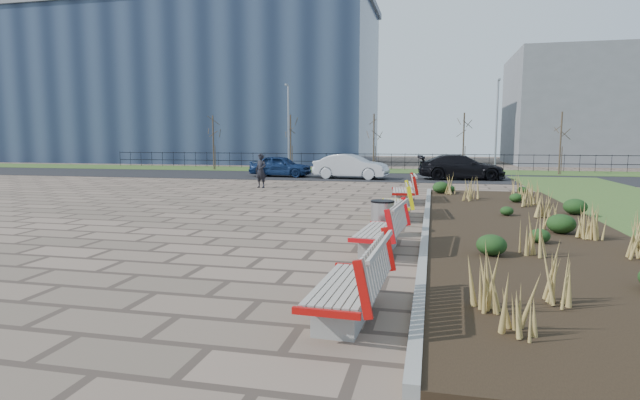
% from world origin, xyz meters
% --- Properties ---
extents(ground, '(120.00, 120.00, 0.00)m').
position_xyz_m(ground, '(0.00, 0.00, 0.00)').
color(ground, '#725D4F').
rests_on(ground, ground).
extents(planting_bed, '(4.50, 18.00, 0.10)m').
position_xyz_m(planting_bed, '(6.25, 5.00, 0.05)').
color(planting_bed, black).
rests_on(planting_bed, ground).
extents(planting_curb, '(0.16, 18.00, 0.15)m').
position_xyz_m(planting_curb, '(3.92, 5.00, 0.07)').
color(planting_curb, gray).
rests_on(planting_curb, ground).
extents(grass_verge_far, '(80.00, 5.00, 0.04)m').
position_xyz_m(grass_verge_far, '(0.00, 28.00, 0.02)').
color(grass_verge_far, '#33511E').
rests_on(grass_verge_far, ground).
extents(road, '(80.00, 7.00, 0.02)m').
position_xyz_m(road, '(0.00, 22.00, 0.01)').
color(road, black).
rests_on(road, ground).
extents(bench_a, '(0.99, 2.14, 1.00)m').
position_xyz_m(bench_a, '(3.00, -2.09, 0.50)').
color(bench_a, red).
rests_on(bench_a, ground).
extents(bench_b, '(1.08, 2.17, 1.00)m').
position_xyz_m(bench_b, '(3.00, 1.86, 0.50)').
color(bench_b, red).
rests_on(bench_b, ground).
extents(bench_c, '(1.07, 2.17, 1.00)m').
position_xyz_m(bench_c, '(3.00, 6.35, 0.50)').
color(bench_c, '#FEEE0D').
rests_on(bench_c, ground).
extents(bench_d, '(1.07, 2.17, 1.00)m').
position_xyz_m(bench_d, '(3.00, 10.03, 0.50)').
color(bench_d, '#A50E0B').
rests_on(bench_d, ground).
extents(litter_bin, '(0.55, 0.55, 0.84)m').
position_xyz_m(litter_bin, '(2.91, 3.55, 0.42)').
color(litter_bin, '#B2B2B7').
rests_on(litter_bin, ground).
extents(pedestrian, '(0.69, 0.56, 1.63)m').
position_xyz_m(pedestrian, '(-3.92, 14.19, 0.81)').
color(pedestrian, black).
rests_on(pedestrian, ground).
extents(car_blue, '(3.89, 1.78, 1.29)m').
position_xyz_m(car_blue, '(-5.04, 20.95, 0.67)').
color(car_blue, '#11244D').
rests_on(car_blue, road).
extents(car_silver, '(4.43, 1.96, 1.41)m').
position_xyz_m(car_silver, '(-0.59, 20.37, 0.73)').
color(car_silver, '#B8BBC1').
rests_on(car_silver, road).
extents(car_black, '(5.00, 2.40, 1.40)m').
position_xyz_m(car_black, '(5.61, 21.18, 0.72)').
color(car_black, black).
rests_on(car_black, road).
extents(tree_a, '(1.40, 1.40, 4.00)m').
position_xyz_m(tree_a, '(-12.00, 26.50, 2.04)').
color(tree_a, '#4C3D2D').
rests_on(tree_a, grass_verge_far).
extents(tree_b, '(1.40, 1.40, 4.00)m').
position_xyz_m(tree_b, '(-6.00, 26.50, 2.04)').
color(tree_b, '#4C3D2D').
rests_on(tree_b, grass_verge_far).
extents(tree_c, '(1.40, 1.40, 4.00)m').
position_xyz_m(tree_c, '(0.00, 26.50, 2.04)').
color(tree_c, '#4C3D2D').
rests_on(tree_c, grass_verge_far).
extents(tree_d, '(1.40, 1.40, 4.00)m').
position_xyz_m(tree_d, '(6.00, 26.50, 2.04)').
color(tree_d, '#4C3D2D').
rests_on(tree_d, grass_verge_far).
extents(tree_e, '(1.40, 1.40, 4.00)m').
position_xyz_m(tree_e, '(12.00, 26.50, 2.04)').
color(tree_e, '#4C3D2D').
rests_on(tree_e, grass_verge_far).
extents(lamp_west, '(0.24, 0.60, 6.00)m').
position_xyz_m(lamp_west, '(-6.00, 26.00, 3.04)').
color(lamp_west, gray).
rests_on(lamp_west, grass_verge_far).
extents(lamp_east, '(0.24, 0.60, 6.00)m').
position_xyz_m(lamp_east, '(8.00, 26.00, 3.04)').
color(lamp_east, gray).
rests_on(lamp_east, grass_verge_far).
extents(railing_fence, '(44.00, 0.10, 1.20)m').
position_xyz_m(railing_fence, '(0.00, 29.50, 0.64)').
color(railing_fence, black).
rests_on(railing_fence, grass_verge_far).
extents(building_glass, '(40.00, 14.00, 15.00)m').
position_xyz_m(building_glass, '(-22.00, 40.00, 7.50)').
color(building_glass, '#192338').
rests_on(building_glass, ground).
extents(building_grey, '(18.00, 12.00, 10.00)m').
position_xyz_m(building_grey, '(20.00, 42.00, 5.00)').
color(building_grey, slate).
rests_on(building_grey, ground).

